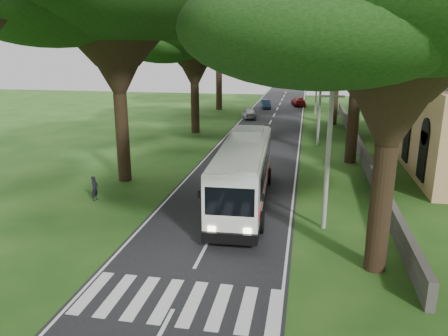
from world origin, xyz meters
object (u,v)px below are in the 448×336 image
Objects in this scene: pole_far at (317,83)px; coach_bus at (244,171)px; pole_mid at (320,101)px; distant_car_a at (249,113)px; distant_car_b at (265,104)px; pedestrian at (95,188)px; distant_car_c at (299,101)px; pole_near at (328,150)px.

coach_bus is (-4.64, -37.08, -2.20)m from pole_far.
pole_mid reaches higher than distant_car_a.
distant_car_b is 43.19m from pedestrian.
distant_car_c is 47.93m from pedestrian.
pole_near is 1.00× the size of pole_far.
pedestrian is (-6.26, -42.74, 0.12)m from distant_car_b.
pole_near is at bearing 84.07° from distant_car_c.
distant_car_a is (-8.50, 14.35, -3.48)m from pole_mid.
pole_near is at bearing -93.30° from distant_car_b.
coach_bus reaches higher than distant_car_a.
coach_bus is 31.69m from distant_car_a.
pole_mid is 20.00m from pole_far.
coach_bus is (-4.64, -17.08, -2.20)m from pole_mid.
pole_near is 48.52m from distant_car_c.
pole_mid is at bearing 86.15° from distant_car_c.
distant_car_a is (-8.50, 34.35, -3.48)m from pole_near.
distant_car_c is 3.05× the size of pedestrian.
coach_bus is (-4.64, 2.92, -2.20)m from pole_near.
coach_bus is at bearing -98.95° from distant_car_b.
pole_near is 40.00m from pole_far.
pole_mid is 17.03m from distant_car_a.
pole_near reaches higher than distant_car_a.
coach_bus is 2.68× the size of distant_car_c.
pole_mid is 17.83m from coach_bus.
pole_mid is at bearing 90.00° from pole_near.
pole_mid reaches higher than coach_bus.
pole_near is at bearing -92.83° from pedestrian.
distant_car_a is 0.84× the size of distant_car_c.
pole_near is 2.04× the size of distant_car_a.
pole_far is 5.22× the size of pedestrian.
pole_near is 1.00× the size of pole_mid.
pole_mid is 0.64× the size of coach_bus.
distant_car_a is (-8.50, -5.65, -3.48)m from pole_far.
distant_car_c is at bearing 92.96° from pole_near.
distant_car_a is 15.22m from distant_car_c.
pole_near reaches higher than distant_car_c.
pole_mid is (0.00, 20.00, 0.00)m from pole_near.
pedestrian is (-11.10, -46.62, 0.06)m from distant_car_c.
pole_near is 0.64× the size of coach_bus.
pole_mid is at bearing -32.30° from pedestrian.
coach_bus reaches higher than pedestrian.
distant_car_c is (2.14, 45.41, -1.27)m from coach_bus.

